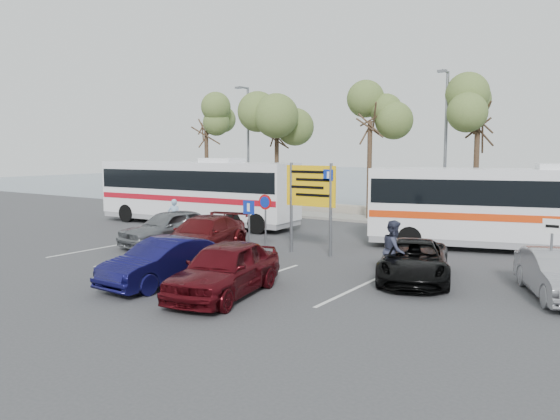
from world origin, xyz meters
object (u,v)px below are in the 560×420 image
Objects in this scene: car_red at (225,269)px; pedestrian_near at (174,216)px; suv_black at (414,261)px; street_lamp_left at (247,142)px; coach_bus_left at (196,194)px; car_maroon at (203,235)px; street_lamp_right at (445,140)px; coach_bus_right at (514,211)px; car_silver_a at (170,228)px; direction_sign at (311,193)px; car_silver_b at (558,274)px; car_blue at (164,262)px; pedestrian_far at (394,250)px.

car_red is 12.19m from pedestrian_near.
street_lamp_left is at bearing 123.52° from suv_black.
coach_bus_left is 8.64m from car_maroon.
street_lamp_right is at bearing 0.00° from street_lamp_left.
coach_bus_right reaches higher than car_red.
coach_bus_right is 15.46m from pedestrian_near.
car_red is (4.80, -4.42, 0.04)m from car_maroon.
coach_bus_left is 2.62× the size of car_silver_a.
car_silver_b is at bearing -10.68° from direction_sign.
street_lamp_right is 13.60m from coach_bus_left.
street_lamp_left is at bearing 163.59° from coach_bus_right.
direction_sign is at bearing -100.94° from street_lamp_right.
car_silver_a is (3.61, -5.55, -0.93)m from coach_bus_left.
pedestrian_far is at bearing 39.57° from car_blue.
pedestrian_near is (-7.13, 7.59, 0.16)m from car_blue.
street_lamp_right reaches higher than car_silver_a.
street_lamp_left reaches higher than pedestrian_near.
coach_bus_right is 2.58× the size of car_red.
pedestrian_near reaches higher than car_red.
suv_black is (6.16, 4.74, -0.06)m from car_blue.
coach_bus_right is 13.03m from car_red.
direction_sign is 7.02m from car_blue.
car_silver_b is 2.13× the size of pedestrian_far.
car_maroon is (-3.60, -2.28, -1.70)m from direction_sign.
coach_bus_left is 19.45m from car_silver_b.
pedestrian_near reaches higher than car_silver_b.
car_silver_b is at bearing -10.00° from car_maroon.
suv_black is at bearing -37.57° from street_lamp_left.
pedestrian_far is (15.39, -12.52, -3.65)m from street_lamp_left.
pedestrian_far is at bearing -39.12° from street_lamp_left.
car_silver_a is 8.77m from car_red.
car_silver_b is at bearing -98.98° from pedestrian_far.
car_silver_b is at bearing -59.78° from street_lamp_right.
car_silver_a is 1.01× the size of car_red.
suv_black is (15.96, -12.28, -3.96)m from street_lamp_left.
car_red is at bearing -79.88° from direction_sign.
car_silver_a is (-12.50, -6.87, -0.88)m from coach_bus_right.
car_maroon is at bearing 163.24° from suv_black.
car_red is 2.65× the size of pedestrian_near.
coach_bus_right reaches higher than car_blue.
car_silver_a is at bearing -56.98° from coach_bus_left.
street_lamp_left is at bearing 122.22° from car_silver_a.
suv_black is 13.60m from pedestrian_near.
coach_bus_left is 7.00× the size of pedestrian_near.
coach_bus_left is 1.02× the size of coach_bus_right.
coach_bus_left is 2.95× the size of car_silver_b.
suv_black is (-1.54, -7.12, -1.02)m from coach_bus_right.
street_lamp_left is 15.12m from car_maroon.
street_lamp_right is 4.69× the size of pedestrian_near.
street_lamp_left is at bearing -105.42° from pedestrian_near.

